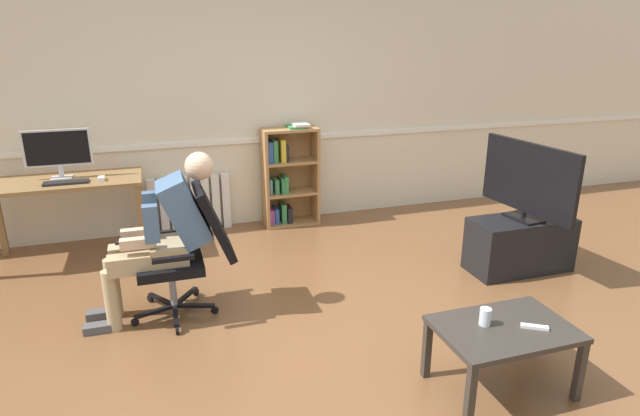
# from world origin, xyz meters

# --- Properties ---
(ground_plane) EXTENTS (18.00, 18.00, 0.00)m
(ground_plane) POSITION_xyz_m (0.00, 0.00, 0.00)
(ground_plane) COLOR brown
(back_wall) EXTENTS (12.00, 0.13, 2.70)m
(back_wall) POSITION_xyz_m (0.00, 2.65, 1.35)
(back_wall) COLOR beige
(back_wall) RESTS_ON ground_plane
(computer_desk) EXTENTS (1.34, 0.62, 0.76)m
(computer_desk) POSITION_xyz_m (-1.85, 2.15, 0.65)
(computer_desk) COLOR olive
(computer_desk) RESTS_ON ground_plane
(imac_monitor) EXTENTS (0.57, 0.14, 0.44)m
(imac_monitor) POSITION_xyz_m (-1.86, 2.23, 1.01)
(imac_monitor) COLOR silver
(imac_monitor) RESTS_ON computer_desk
(keyboard) EXTENTS (0.37, 0.12, 0.02)m
(keyboard) POSITION_xyz_m (-1.81, 2.01, 0.77)
(keyboard) COLOR black
(keyboard) RESTS_ON computer_desk
(computer_mouse) EXTENTS (0.06, 0.10, 0.03)m
(computer_mouse) POSITION_xyz_m (-1.52, 2.03, 0.77)
(computer_mouse) COLOR white
(computer_mouse) RESTS_ON computer_desk
(bookshelf) EXTENTS (0.59, 0.29, 1.10)m
(bookshelf) POSITION_xyz_m (0.29, 2.44, 0.53)
(bookshelf) COLOR #AD7F4C
(bookshelf) RESTS_ON ground_plane
(radiator) EXTENTS (0.83, 0.08, 0.59)m
(radiator) POSITION_xyz_m (-0.74, 2.54, 0.30)
(radiator) COLOR white
(radiator) RESTS_ON ground_plane
(office_chair) EXTENTS (0.78, 0.61, 0.98)m
(office_chair) POSITION_xyz_m (-0.87, 0.79, 0.53)
(office_chair) COLOR black
(office_chair) RESTS_ON ground_plane
(person_seated) EXTENTS (0.99, 0.40, 1.22)m
(person_seated) POSITION_xyz_m (-1.05, 0.79, 0.65)
(person_seated) COLOR tan
(person_seated) RESTS_ON ground_plane
(tv_stand) EXTENTS (0.90, 0.40, 0.48)m
(tv_stand) POSITION_xyz_m (1.94, 0.66, 0.24)
(tv_stand) COLOR black
(tv_stand) RESTS_ON ground_plane
(tv_screen) EXTENTS (0.24, 1.01, 0.67)m
(tv_screen) POSITION_xyz_m (1.94, 0.66, 0.83)
(tv_screen) COLOR black
(tv_screen) RESTS_ON tv_stand
(coffee_table) EXTENTS (0.78, 0.53, 0.41)m
(coffee_table) POSITION_xyz_m (0.76, -0.70, 0.36)
(coffee_table) COLOR #332D28
(coffee_table) RESTS_ON ground_plane
(drinking_glass) EXTENTS (0.07, 0.07, 0.10)m
(drinking_glass) POSITION_xyz_m (0.66, -0.64, 0.47)
(drinking_glass) COLOR silver
(drinking_glass) RESTS_ON coffee_table
(spare_remote) EXTENTS (0.15, 0.11, 0.02)m
(spare_remote) POSITION_xyz_m (0.91, -0.76, 0.42)
(spare_remote) COLOR white
(spare_remote) RESTS_ON coffee_table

